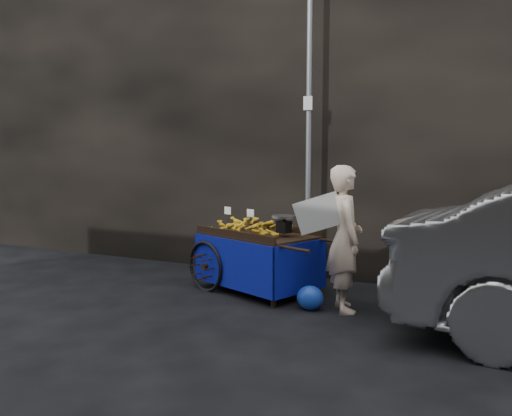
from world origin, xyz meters
The scene contains 6 objects.
ground centered at (0.00, 0.00, 0.00)m, with size 80.00×80.00×0.00m, color black.
building_wall centered at (0.39, 2.60, 2.50)m, with size 13.50×2.00×5.00m.
street_pole centered at (0.30, 1.30, 2.01)m, with size 0.12×0.10×4.00m.
banana_cart centered at (-0.15, 0.62, 0.66)m, with size 2.15×1.52×1.07m.
vendor centered at (1.09, 0.27, 0.80)m, with size 0.86×0.70×1.60m.
plastic_bag centered at (0.76, 0.11, 0.14)m, with size 0.30×0.24×0.27m, color #183DB4.
Camera 1 is at (2.55, -5.01, 1.66)m, focal length 35.00 mm.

